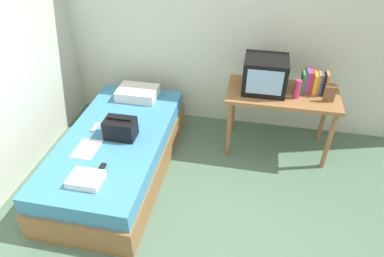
{
  "coord_description": "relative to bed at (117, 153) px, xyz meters",
  "views": [
    {
      "loc": [
        0.29,
        -1.8,
        2.59
      ],
      "look_at": [
        -0.26,
        0.96,
        0.53
      ],
      "focal_mm": 32.56,
      "sensor_mm": 36.0,
      "label": 1
    }
  ],
  "objects": [
    {
      "name": "ground_plane",
      "position": [
        1.01,
        -0.77,
        -0.24
      ],
      "size": [
        8.0,
        8.0,
        0.0
      ],
      "primitive_type": "plane",
      "color": "#4C6B56"
    },
    {
      "name": "wall_back",
      "position": [
        1.01,
        1.23,
        1.06
      ],
      "size": [
        5.2,
        0.1,
        2.6
      ],
      "primitive_type": "cube",
      "color": "silver",
      "rests_on": "ground"
    },
    {
      "name": "bed",
      "position": [
        0.0,
        0.0,
        0.0
      ],
      "size": [
        1.0,
        2.0,
        0.48
      ],
      "color": "olive",
      "rests_on": "ground"
    },
    {
      "name": "desk",
      "position": [
        1.63,
        0.72,
        0.41
      ],
      "size": [
        1.16,
        0.6,
        0.74
      ],
      "color": "olive",
      "rests_on": "ground"
    },
    {
      "name": "tv",
      "position": [
        1.42,
        0.73,
        0.69
      ],
      "size": [
        0.44,
        0.39,
        0.36
      ],
      "color": "black",
      "rests_on": "desk"
    },
    {
      "name": "water_bottle",
      "position": [
        1.75,
        0.64,
        0.61
      ],
      "size": [
        0.06,
        0.06,
        0.2
      ],
      "primitive_type": "cylinder",
      "color": "#E53372",
      "rests_on": "desk"
    },
    {
      "name": "book_row",
      "position": [
        1.92,
        0.79,
        0.62
      ],
      "size": [
        0.25,
        0.17,
        0.24
      ],
      "color": "#337F47",
      "rests_on": "desk"
    },
    {
      "name": "picture_frame",
      "position": [
        2.06,
        0.62,
        0.59
      ],
      "size": [
        0.11,
        0.02,
        0.16
      ],
      "primitive_type": "cube",
      "color": "brown",
      "rests_on": "desk"
    },
    {
      "name": "pillow",
      "position": [
        0.0,
        0.75,
        0.3
      ],
      "size": [
        0.45,
        0.33,
        0.12
      ],
      "primitive_type": "cube",
      "color": "silver",
      "rests_on": "bed"
    },
    {
      "name": "handbag",
      "position": [
        0.08,
        -0.01,
        0.34
      ],
      "size": [
        0.3,
        0.2,
        0.22
      ],
      "color": "black",
      "rests_on": "bed"
    },
    {
      "name": "magazine",
      "position": [
        -0.17,
        -0.26,
        0.25
      ],
      "size": [
        0.21,
        0.29,
        0.01
      ],
      "primitive_type": "cube",
      "color": "white",
      "rests_on": "bed"
    },
    {
      "name": "remote_dark",
      "position": [
        0.08,
        -0.51,
        0.25
      ],
      "size": [
        0.04,
        0.16,
        0.02
      ],
      "primitive_type": "cube",
      "color": "black",
      "rests_on": "bed"
    },
    {
      "name": "remote_silver",
      "position": [
        -0.23,
        0.07,
        0.25
      ],
      "size": [
        0.04,
        0.14,
        0.02
      ],
      "primitive_type": "cube",
      "color": "#B7B7BC",
      "rests_on": "bed"
    },
    {
      "name": "folded_towel",
      "position": [
        0.01,
        -0.67,
        0.27
      ],
      "size": [
        0.28,
        0.22,
        0.06
      ],
      "primitive_type": "cube",
      "color": "white",
      "rests_on": "bed"
    }
  ]
}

